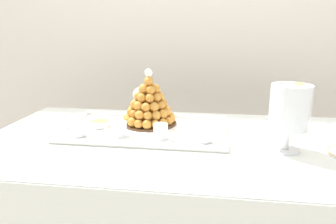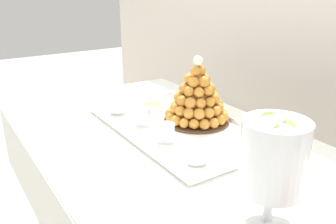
{
  "view_description": "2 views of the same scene",
  "coord_description": "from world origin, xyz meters",
  "px_view_note": "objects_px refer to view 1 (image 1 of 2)",
  "views": [
    {
      "loc": [
        0.08,
        -1.15,
        1.22
      ],
      "look_at": [
        -0.09,
        0.04,
        0.9
      ],
      "focal_mm": 33.79,
      "sensor_mm": 36.0,
      "label": 1
    },
    {
      "loc": [
        0.76,
        -0.59,
        1.29
      ],
      "look_at": [
        -0.09,
        -0.03,
        0.91
      ],
      "focal_mm": 37.94,
      "sensor_mm": 36.0,
      "label": 2
    }
  ],
  "objects_px": {
    "dessert_cup_left": "(77,130)",
    "macaron_goblet": "(290,108)",
    "dessert_cup_mid_right": "(204,135)",
    "wine_glass": "(141,97)",
    "croquembouche": "(149,104)",
    "dessert_cup_mid_left": "(120,130)",
    "creme_brulee_ramekin": "(100,123)",
    "serving_tray": "(146,130)",
    "dessert_cup_centre": "(161,132)"
  },
  "relations": [
    {
      "from": "dessert_cup_centre",
      "to": "wine_glass",
      "type": "relative_size",
      "value": 0.35
    },
    {
      "from": "serving_tray",
      "to": "dessert_cup_mid_left",
      "type": "relative_size",
      "value": 11.3
    },
    {
      "from": "serving_tray",
      "to": "dessert_cup_mid_right",
      "type": "height_order",
      "value": "dessert_cup_mid_right"
    },
    {
      "from": "serving_tray",
      "to": "wine_glass",
      "type": "xyz_separation_m",
      "value": [
        -0.04,
        0.1,
        0.12
      ]
    },
    {
      "from": "serving_tray",
      "to": "creme_brulee_ramekin",
      "type": "bearing_deg",
      "value": 174.29
    },
    {
      "from": "dessert_cup_mid_left",
      "to": "creme_brulee_ramekin",
      "type": "relative_size",
      "value": 0.69
    },
    {
      "from": "dessert_cup_left",
      "to": "macaron_goblet",
      "type": "relative_size",
      "value": 0.25
    },
    {
      "from": "croquembouche",
      "to": "macaron_goblet",
      "type": "distance_m",
      "value": 0.58
    },
    {
      "from": "croquembouche",
      "to": "dessert_cup_left",
      "type": "height_order",
      "value": "croquembouche"
    },
    {
      "from": "dessert_cup_mid_right",
      "to": "dessert_cup_mid_left",
      "type": "bearing_deg",
      "value": 178.04
    },
    {
      "from": "wine_glass",
      "to": "croquembouche",
      "type": "bearing_deg",
      "value": -19.35
    },
    {
      "from": "dessert_cup_left",
      "to": "creme_brulee_ramekin",
      "type": "bearing_deg",
      "value": 71.64
    },
    {
      "from": "croquembouche",
      "to": "creme_brulee_ramekin",
      "type": "bearing_deg",
      "value": -162.57
    },
    {
      "from": "macaron_goblet",
      "to": "wine_glass",
      "type": "distance_m",
      "value": 0.62
    },
    {
      "from": "dessert_cup_mid_right",
      "to": "macaron_goblet",
      "type": "relative_size",
      "value": 0.22
    },
    {
      "from": "creme_brulee_ramekin",
      "to": "wine_glass",
      "type": "bearing_deg",
      "value": 25.11
    },
    {
      "from": "dessert_cup_left",
      "to": "wine_glass",
      "type": "xyz_separation_m",
      "value": [
        0.21,
        0.21,
        0.09
      ]
    },
    {
      "from": "dessert_cup_centre",
      "to": "macaron_goblet",
      "type": "bearing_deg",
      "value": -4.59
    },
    {
      "from": "dessert_cup_mid_left",
      "to": "creme_brulee_ramekin",
      "type": "height_order",
      "value": "dessert_cup_mid_left"
    },
    {
      "from": "dessert_cup_mid_left",
      "to": "wine_glass",
      "type": "distance_m",
      "value": 0.22
    },
    {
      "from": "dessert_cup_mid_right",
      "to": "wine_glass",
      "type": "distance_m",
      "value": 0.37
    },
    {
      "from": "serving_tray",
      "to": "dessert_cup_left",
      "type": "distance_m",
      "value": 0.28
    },
    {
      "from": "croquembouche",
      "to": "dessert_cup_mid_left",
      "type": "xyz_separation_m",
      "value": [
        -0.08,
        -0.18,
        -0.06
      ]
    },
    {
      "from": "serving_tray",
      "to": "dessert_cup_mid_right",
      "type": "distance_m",
      "value": 0.27
    },
    {
      "from": "dessert_cup_centre",
      "to": "wine_glass",
      "type": "bearing_deg",
      "value": 121.12
    },
    {
      "from": "dessert_cup_left",
      "to": "wine_glass",
      "type": "bearing_deg",
      "value": 45.21
    },
    {
      "from": "dessert_cup_mid_left",
      "to": "macaron_goblet",
      "type": "distance_m",
      "value": 0.63
    },
    {
      "from": "macaron_goblet",
      "to": "dessert_cup_centre",
      "type": "bearing_deg",
      "value": 175.41
    },
    {
      "from": "dessert_cup_mid_left",
      "to": "dessert_cup_mid_right",
      "type": "bearing_deg",
      "value": -1.96
    },
    {
      "from": "dessert_cup_centre",
      "to": "creme_brulee_ramekin",
      "type": "height_order",
      "value": "dessert_cup_centre"
    },
    {
      "from": "serving_tray",
      "to": "dessert_cup_left",
      "type": "height_order",
      "value": "dessert_cup_left"
    },
    {
      "from": "dessert_cup_mid_right",
      "to": "dessert_cup_left",
      "type": "bearing_deg",
      "value": -179.25
    },
    {
      "from": "croquembouche",
      "to": "wine_glass",
      "type": "xyz_separation_m",
      "value": [
        -0.04,
        0.01,
        0.03
      ]
    },
    {
      "from": "croquembouche",
      "to": "macaron_goblet",
      "type": "bearing_deg",
      "value": -22.5
    },
    {
      "from": "wine_glass",
      "to": "serving_tray",
      "type": "bearing_deg",
      "value": -67.98
    },
    {
      "from": "dessert_cup_centre",
      "to": "dessert_cup_mid_right",
      "type": "distance_m",
      "value": 0.17
    },
    {
      "from": "dessert_cup_mid_right",
      "to": "croquembouche",
      "type": "bearing_deg",
      "value": 142.48
    },
    {
      "from": "croquembouche",
      "to": "dessert_cup_mid_left",
      "type": "relative_size",
      "value": 4.1
    },
    {
      "from": "macaron_goblet",
      "to": "wine_glass",
      "type": "bearing_deg",
      "value": 157.71
    },
    {
      "from": "dessert_cup_centre",
      "to": "macaron_goblet",
      "type": "relative_size",
      "value": 0.24
    },
    {
      "from": "croquembouche",
      "to": "dessert_cup_left",
      "type": "xyz_separation_m",
      "value": [
        -0.25,
        -0.2,
        -0.07
      ]
    },
    {
      "from": "dessert_cup_mid_left",
      "to": "dessert_cup_centre",
      "type": "relative_size",
      "value": 1.0
    },
    {
      "from": "dessert_cup_mid_left",
      "to": "creme_brulee_ramekin",
      "type": "xyz_separation_m",
      "value": [
        -0.12,
        0.12,
        -0.01
      ]
    },
    {
      "from": "dessert_cup_centre",
      "to": "macaron_goblet",
      "type": "xyz_separation_m",
      "value": [
        0.46,
        -0.04,
        0.12
      ]
    },
    {
      "from": "dessert_cup_mid_left",
      "to": "macaron_goblet",
      "type": "relative_size",
      "value": 0.24
    },
    {
      "from": "dessert_cup_mid_left",
      "to": "dessert_cup_mid_right",
      "type": "xyz_separation_m",
      "value": [
        0.33,
        -0.01,
        -0.0
      ]
    },
    {
      "from": "dessert_cup_left",
      "to": "macaron_goblet",
      "type": "distance_m",
      "value": 0.8
    },
    {
      "from": "dessert_cup_left",
      "to": "dessert_cup_mid_right",
      "type": "distance_m",
      "value": 0.5
    },
    {
      "from": "creme_brulee_ramekin",
      "to": "macaron_goblet",
      "type": "xyz_separation_m",
      "value": [
        0.74,
        -0.16,
        0.14
      ]
    },
    {
      "from": "dessert_cup_mid_left",
      "to": "dessert_cup_centre",
      "type": "xyz_separation_m",
      "value": [
        0.16,
        -0.01,
        -0.0
      ]
    }
  ]
}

